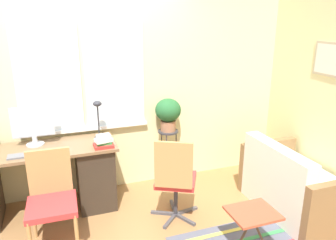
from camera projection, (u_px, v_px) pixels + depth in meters
ground_plane at (98, 217)px, 3.61m from camera, size 14.00×14.00×0.00m
wall_back_with_window at (83, 85)px, 3.80m from camera, size 9.00×0.12×2.70m
wall_right_with_picture at (306, 81)px, 4.04m from camera, size 0.08×9.00×2.70m
desk at (39, 180)px, 3.57m from camera, size 1.69×0.58×0.77m
monitor at (33, 125)px, 3.51m from camera, size 0.43×0.19×0.43m
keyboard at (30, 155)px, 3.30m from camera, size 0.43×0.12×0.02m
mouse at (59, 150)px, 3.41m from camera, size 0.04×0.06×0.03m
desk_lamp at (98, 112)px, 3.69m from camera, size 0.11×0.11×0.44m
book_stack at (104, 142)px, 3.50m from camera, size 0.21×0.17×0.14m
desk_chair_wooden at (51, 198)px, 3.08m from camera, size 0.46×0.47×0.91m
office_chair_swivel at (175, 179)px, 3.42m from camera, size 0.56×0.57×0.96m
couch_loveseat at (294, 187)px, 3.68m from camera, size 0.76×1.21×0.80m
plant_stand at (168, 138)px, 4.17m from camera, size 0.26×0.26×0.73m
potted_plant at (168, 112)px, 4.07m from camera, size 0.32×0.32×0.41m
folding_stool at (253, 215)px, 2.99m from camera, size 0.43×0.37×0.42m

